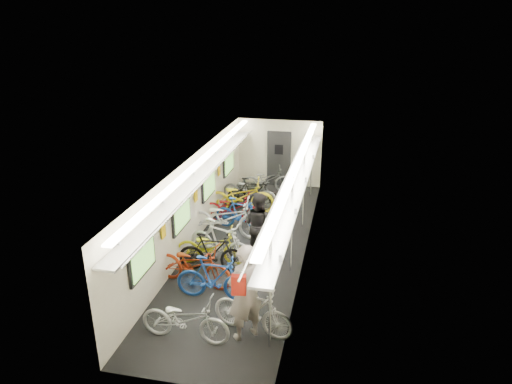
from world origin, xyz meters
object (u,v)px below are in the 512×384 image
at_px(bicycle_0, 185,319).
at_px(passenger_near, 245,292).
at_px(bicycle_1, 214,278).
at_px(backpack, 239,285).
at_px(passenger_mid, 258,224).

bearing_deg(bicycle_0, passenger_near, -71.31).
bearing_deg(bicycle_1, backpack, -146.93).
bearing_deg(passenger_mid, backpack, 121.50).
distance_m(bicycle_0, backpack, 1.31).
bearing_deg(backpack, bicycle_1, 114.91).
height_order(bicycle_1, backpack, backpack).
bearing_deg(backpack, passenger_mid, 87.06).
bearing_deg(bicycle_1, passenger_near, -139.86).
relative_size(bicycle_1, passenger_mid, 1.01).
xyz_separation_m(bicycle_1, passenger_mid, (0.51, 2.18, 0.33)).
bearing_deg(passenger_near, bicycle_0, -26.75).
xyz_separation_m(passenger_mid, backpack, (0.36, -3.48, 0.44)).
distance_m(bicycle_1, backpack, 1.75).
height_order(passenger_near, backpack, passenger_near).
relative_size(bicycle_0, backpack, 4.58).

